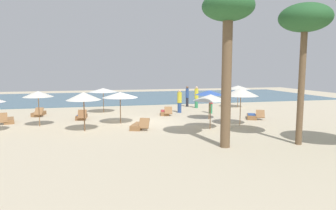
% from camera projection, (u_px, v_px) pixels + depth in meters
% --- Properties ---
extents(ground_plane, '(60.00, 60.00, 0.00)m').
position_uv_depth(ground_plane, '(147.00, 122.00, 19.80)').
color(ground_plane, beige).
extents(ocean_water, '(48.00, 16.00, 0.06)m').
position_uv_depth(ocean_water, '(124.00, 97.00, 36.21)').
color(ocean_water, '#476B7F').
rests_on(ocean_water, ground_plane).
extents(umbrella_0, '(1.96, 1.96, 2.02)m').
position_uv_depth(umbrella_0, '(209.00, 93.00, 20.68)').
color(umbrella_0, olive).
rests_on(umbrella_0, ground_plane).
extents(umbrella_2, '(2.25, 2.25, 2.03)m').
position_uv_depth(umbrella_2, '(120.00, 95.00, 19.12)').
color(umbrella_2, brown).
rests_on(umbrella_2, ground_plane).
extents(umbrella_3, '(1.78, 1.78, 2.18)m').
position_uv_depth(umbrella_3, '(38.00, 94.00, 18.10)').
color(umbrella_3, olive).
rests_on(umbrella_3, ground_plane).
extents(umbrella_4, '(2.29, 2.29, 1.96)m').
position_uv_depth(umbrella_4, '(103.00, 90.00, 23.84)').
color(umbrella_4, olive).
rests_on(umbrella_4, ground_plane).
extents(umbrella_5, '(1.93, 1.93, 2.21)m').
position_uv_depth(umbrella_5, '(84.00, 96.00, 16.75)').
color(umbrella_5, brown).
rests_on(umbrella_5, ground_plane).
extents(umbrella_6, '(2.15, 2.15, 1.99)m').
position_uv_depth(umbrella_6, '(238.00, 87.00, 27.00)').
color(umbrella_6, olive).
rests_on(umbrella_6, ground_plane).
extents(umbrella_7, '(2.15, 2.15, 2.33)m').
position_uv_depth(umbrella_7, '(241.00, 92.00, 18.55)').
color(umbrella_7, olive).
rests_on(umbrella_7, ground_plane).
extents(umbrella_8, '(2.02, 2.02, 2.04)m').
position_uv_depth(umbrella_8, '(211.00, 97.00, 17.32)').
color(umbrella_8, brown).
rests_on(umbrella_8, ground_plane).
extents(lounger_0, '(0.98, 1.72, 0.75)m').
position_uv_depth(lounger_0, '(8.00, 120.00, 19.52)').
color(lounger_0, olive).
rests_on(lounger_0, ground_plane).
extents(lounger_1, '(0.78, 1.71, 0.73)m').
position_uv_depth(lounger_1, '(82.00, 116.00, 21.01)').
color(lounger_1, brown).
rests_on(lounger_1, ground_plane).
extents(lounger_2, '(0.91, 1.78, 0.68)m').
position_uv_depth(lounger_2, '(165.00, 112.00, 22.94)').
color(lounger_2, olive).
rests_on(lounger_2, ground_plane).
extents(lounger_3, '(1.27, 1.79, 0.67)m').
position_uv_depth(lounger_3, '(252.00, 116.00, 21.14)').
color(lounger_3, olive).
rests_on(lounger_3, ground_plane).
extents(lounger_4, '(0.91, 1.78, 0.68)m').
position_uv_depth(lounger_4, '(39.00, 114.00, 22.43)').
color(lounger_4, olive).
rests_on(lounger_4, ground_plane).
extents(lounger_5, '(1.19, 1.77, 0.71)m').
position_uv_depth(lounger_5, '(139.00, 126.00, 17.61)').
color(lounger_5, olive).
rests_on(lounger_5, ground_plane).
extents(person_0, '(0.38, 0.38, 1.85)m').
position_uv_depth(person_0, '(180.00, 101.00, 23.90)').
color(person_0, '#2D4C8C').
rests_on(person_0, ground_plane).
extents(person_1, '(0.43, 0.43, 1.94)m').
position_uv_depth(person_1, '(196.00, 97.00, 26.74)').
color(person_1, '#338C59').
rests_on(person_1, ground_plane).
extents(person_3, '(0.38, 0.38, 1.90)m').
position_uv_depth(person_3, '(187.00, 96.00, 27.62)').
color(person_3, '#26262D').
rests_on(person_3, ground_plane).
extents(person_4, '(0.31, 0.31, 1.76)m').
position_uv_depth(person_4, '(211.00, 102.00, 23.53)').
color(person_4, '#338C59').
rests_on(person_4, ground_plane).
extents(palm_0, '(2.30, 2.30, 6.41)m').
position_uv_depth(palm_0, '(305.00, 22.00, 13.37)').
color(palm_0, brown).
rests_on(palm_0, ground_plane).
extents(palm_3, '(2.26, 2.26, 6.79)m').
position_uv_depth(palm_3, '(228.00, 18.00, 12.88)').
color(palm_3, brown).
rests_on(palm_3, ground_plane).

